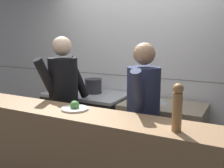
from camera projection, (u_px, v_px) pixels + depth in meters
name	position (u px, v px, depth m)	size (l,w,h in m)	color
wall_back_tiled	(136.00, 66.00, 3.77)	(8.00, 0.06, 2.60)	white
oven_range	(87.00, 123.00, 3.84)	(1.17, 0.71, 0.92)	#232326
prep_counter	(162.00, 138.00, 3.33)	(1.02, 0.65, 0.89)	gray
pass_counter	(69.00, 161.00, 2.59)	(2.81, 0.45, 1.03)	#93704C
stock_pot	(93.00, 86.00, 3.74)	(0.25, 0.25, 0.21)	#2D2D33
mixing_bowl_steel	(157.00, 99.00, 3.33)	(0.28, 0.28, 0.08)	#B7BABF
chefs_knife	(162.00, 107.00, 3.08)	(0.38, 0.20, 0.02)	#B7BABF
plated_dish_main	(75.00, 107.00, 2.52)	(0.26, 0.26, 0.09)	white
pepper_mill	(177.00, 106.00, 1.92)	(0.08, 0.08, 0.36)	#AD7A47
chef_head_cook	(64.00, 100.00, 3.19)	(0.44, 0.74, 1.72)	black
chef_sous	(143.00, 115.00, 2.68)	(0.38, 0.73, 1.66)	black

